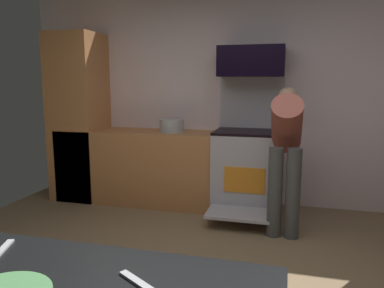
{
  "coord_description": "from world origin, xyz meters",
  "views": [
    {
      "loc": [
        0.72,
        -2.25,
        1.49
      ],
      "look_at": [
        0.05,
        0.3,
        1.05
      ],
      "focal_mm": 34.6,
      "sensor_mm": 36.0,
      "label": 1
    }
  ],
  "objects_px": {
    "stock_pot": "(172,126)",
    "microwave": "(251,61)",
    "oven_range": "(248,168)",
    "person_cook": "(286,146)"
  },
  "relations": [
    {
      "from": "stock_pot",
      "to": "microwave",
      "type": "bearing_deg",
      "value": 4.93
    },
    {
      "from": "oven_range",
      "to": "person_cook",
      "type": "distance_m",
      "value": 0.75
    },
    {
      "from": "person_cook",
      "to": "stock_pot",
      "type": "xyz_separation_m",
      "value": [
        -1.35,
        0.53,
        0.11
      ]
    },
    {
      "from": "oven_range",
      "to": "microwave",
      "type": "xyz_separation_m",
      "value": [
        0.0,
        0.09,
        1.22
      ]
    },
    {
      "from": "microwave",
      "to": "stock_pot",
      "type": "bearing_deg",
      "value": -175.07
    },
    {
      "from": "oven_range",
      "to": "microwave",
      "type": "height_order",
      "value": "microwave"
    },
    {
      "from": "stock_pot",
      "to": "person_cook",
      "type": "bearing_deg",
      "value": -21.3
    },
    {
      "from": "microwave",
      "to": "person_cook",
      "type": "relative_size",
      "value": 0.51
    },
    {
      "from": "microwave",
      "to": "person_cook",
      "type": "height_order",
      "value": "microwave"
    },
    {
      "from": "person_cook",
      "to": "stock_pot",
      "type": "distance_m",
      "value": 1.45
    }
  ]
}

